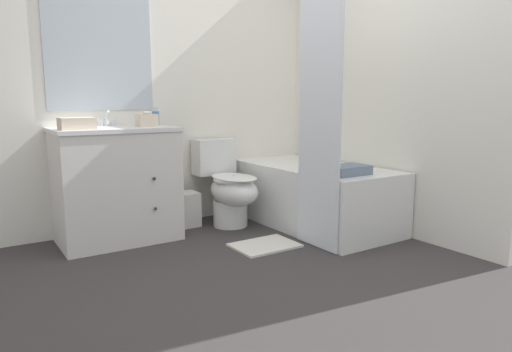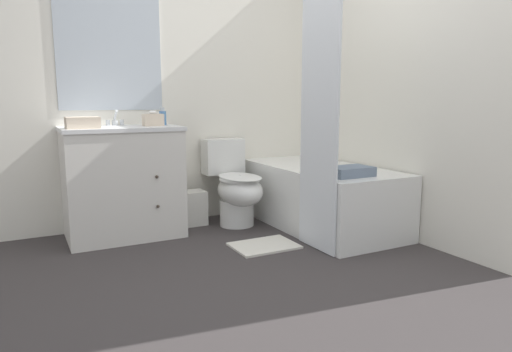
% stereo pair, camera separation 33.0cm
% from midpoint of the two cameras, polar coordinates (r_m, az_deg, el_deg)
% --- Properties ---
extents(ground_plane, '(14.00, 14.00, 0.00)m').
position_cam_midpoint_polar(ground_plane, '(2.77, 9.78, -13.11)').
color(ground_plane, '#383333').
extents(wall_back, '(8.00, 0.06, 2.50)m').
position_cam_midpoint_polar(wall_back, '(4.10, -5.11, 12.09)').
color(wall_back, white).
rests_on(wall_back, ground_plane).
extents(wall_right, '(0.05, 2.73, 2.50)m').
position_cam_midpoint_polar(wall_right, '(4.01, 16.63, 11.79)').
color(wall_right, white).
rests_on(wall_right, ground_plane).
extents(vanity_cabinet, '(0.87, 0.58, 0.86)m').
position_cam_midpoint_polar(vanity_cabinet, '(3.63, -13.85, -0.60)').
color(vanity_cabinet, silver).
rests_on(vanity_cabinet, ground_plane).
extents(sink_faucet, '(0.14, 0.12, 0.12)m').
position_cam_midpoint_polar(sink_faucet, '(3.78, -14.85, 6.66)').
color(sink_faucet, silver).
rests_on(sink_faucet, vanity_cabinet).
extents(toilet, '(0.36, 0.70, 0.72)m').
position_cam_midpoint_polar(toilet, '(3.88, -0.16, -1.30)').
color(toilet, white).
rests_on(toilet, ground_plane).
extents(bathtub, '(0.74, 1.49, 0.51)m').
position_cam_midpoint_polar(bathtub, '(3.91, 10.47, -2.51)').
color(bathtub, white).
rests_on(bathtub, ground_plane).
extents(shower_curtain, '(0.02, 0.43, 1.86)m').
position_cam_midpoint_polar(shower_curtain, '(3.21, 10.84, 7.07)').
color(shower_curtain, white).
rests_on(shower_curtain, ground_plane).
extents(wastebasket, '(0.23, 0.19, 0.29)m').
position_cam_midpoint_polar(wastebasket, '(3.94, -5.67, -4.02)').
color(wastebasket, silver).
rests_on(wastebasket, ground_plane).
extents(tissue_box, '(0.15, 0.12, 0.12)m').
position_cam_midpoint_polar(tissue_box, '(3.64, -10.23, 6.96)').
color(tissue_box, beige).
rests_on(tissue_box, vanity_cabinet).
extents(soap_dispenser, '(0.06, 0.06, 0.14)m').
position_cam_midpoint_polar(soap_dispenser, '(3.73, -9.11, 7.23)').
color(soap_dispenser, '#4C7AB2').
rests_on(soap_dispenser, vanity_cabinet).
extents(hand_towel_folded, '(0.23, 0.17, 0.08)m').
position_cam_midpoint_polar(hand_towel_folded, '(3.41, -18.31, 6.34)').
color(hand_towel_folded, beige).
rests_on(hand_towel_folded, vanity_cabinet).
extents(bath_towel_folded, '(0.32, 0.22, 0.07)m').
position_cam_midpoint_polar(bath_towel_folded, '(3.41, 14.36, 0.54)').
color(bath_towel_folded, slate).
rests_on(bath_towel_folded, bathtub).
extents(bath_mat, '(0.46, 0.34, 0.02)m').
position_cam_midpoint_polar(bath_mat, '(3.37, 3.85, -8.72)').
color(bath_mat, silver).
rests_on(bath_mat, ground_plane).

